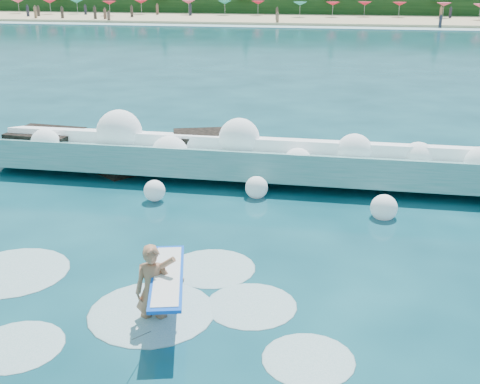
{
  "coord_description": "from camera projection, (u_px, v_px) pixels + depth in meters",
  "views": [
    {
      "loc": [
        4.09,
        -11.98,
        6.37
      ],
      "look_at": [
        1.5,
        2.0,
        1.2
      ],
      "focal_mm": 45.0,
      "sensor_mm": 36.0,
      "label": 1
    }
  ],
  "objects": [
    {
      "name": "beach",
      "position": [
        326.0,
        20.0,
        85.95
      ],
      "size": [
        140.0,
        20.0,
        0.4
      ],
      "primitive_type": "cube",
      "color": "tan",
      "rests_on": "ground"
    },
    {
      "name": "surf_foam",
      "position": [
        130.0,
        298.0,
        12.54
      ],
      "size": [
        8.95,
        5.54,
        0.13
      ],
      "color": "silver",
      "rests_on": "ground"
    },
    {
      "name": "wave_spray",
      "position": [
        236.0,
        149.0,
        19.78
      ],
      "size": [
        15.25,
        4.42,
        2.08
      ],
      "color": "white",
      "rests_on": "ground"
    },
    {
      "name": "ground",
      "position": [
        161.0,
        265.0,
        13.95
      ],
      "size": [
        200.0,
        200.0,
        0.0
      ],
      "primitive_type": "plane",
      "color": "#083440",
      "rests_on": "ground"
    },
    {
      "name": "surfer_with_board",
      "position": [
        156.0,
        288.0,
        11.51
      ],
      "size": [
        1.28,
        3.04,
        1.9
      ],
      "color": "#AB6F4F",
      "rests_on": "ground"
    },
    {
      "name": "rock_cluster",
      "position": [
        116.0,
        152.0,
        21.26
      ],
      "size": [
        8.13,
        3.34,
        1.38
      ],
      "color": "black",
      "rests_on": "ground"
    },
    {
      "name": "beach_umbrellas",
      "position": [
        328.0,
        4.0,
        87.55
      ],
      "size": [
        110.87,
        6.76,
        0.5
      ],
      "color": "red",
      "rests_on": "ground"
    },
    {
      "name": "treeline",
      "position": [
        330.0,
        0.0,
        94.41
      ],
      "size": [
        140.0,
        4.0,
        5.0
      ],
      "primitive_type": "cube",
      "color": "black",
      "rests_on": "ground"
    },
    {
      "name": "beachgoers",
      "position": [
        303.0,
        14.0,
        83.24
      ],
      "size": [
        104.25,
        11.49,
        1.93
      ],
      "color": "#3F332D",
      "rests_on": "ground"
    },
    {
      "name": "breaking_wave",
      "position": [
        261.0,
        161.0,
        19.81
      ],
      "size": [
        18.17,
        2.82,
        1.57
      ],
      "color": "teal",
      "rests_on": "ground"
    },
    {
      "name": "wet_band",
      "position": [
        322.0,
        27.0,
        75.84
      ],
      "size": [
        140.0,
        5.0,
        0.08
      ],
      "primitive_type": "cube",
      "color": "silver",
      "rests_on": "ground"
    }
  ]
}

